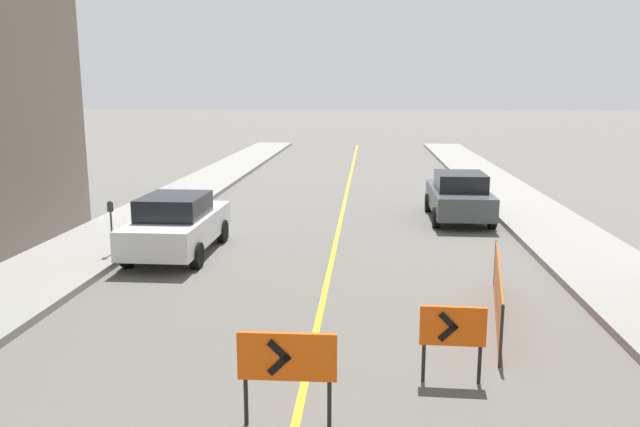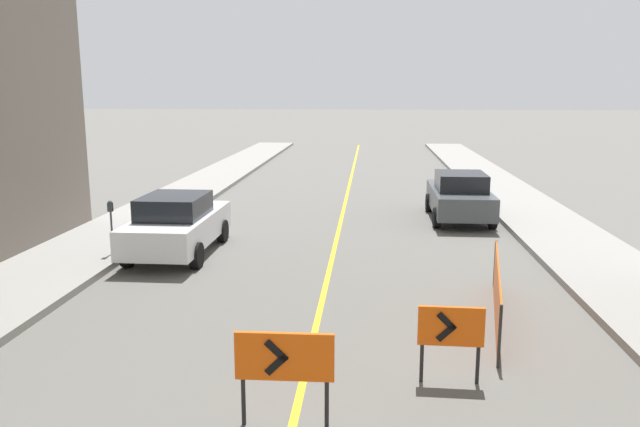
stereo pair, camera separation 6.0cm
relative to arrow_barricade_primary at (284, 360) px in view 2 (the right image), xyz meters
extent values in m
cube|color=gold|center=(0.10, 13.90, -0.90)|extent=(0.12, 55.91, 0.01)
cube|color=gray|center=(-6.43, 13.90, -0.82)|extent=(2.71, 55.91, 0.16)
cube|color=gray|center=(6.62, 13.90, -0.82)|extent=(2.71, 55.91, 0.16)
cube|color=#EF560C|center=(0.00, 0.00, 0.05)|extent=(1.26, 0.07, 0.63)
cube|color=black|center=(-0.09, -0.04, 0.14)|extent=(0.31, 0.02, 0.31)
cube|color=black|center=(-0.09, -0.04, -0.04)|extent=(0.31, 0.02, 0.31)
cylinder|color=black|center=(-0.53, 0.00, -0.58)|extent=(0.06, 0.06, 0.63)
cylinder|color=black|center=(0.54, 0.00, -0.58)|extent=(0.06, 0.06, 0.63)
cube|color=#EF560C|center=(2.24, 1.40, -0.03)|extent=(0.95, 0.08, 0.59)
cube|color=black|center=(2.17, 1.36, 0.05)|extent=(0.29, 0.03, 0.29)
cube|color=black|center=(2.17, 1.36, -0.11)|extent=(0.29, 0.03, 0.29)
cylinder|color=black|center=(1.83, 1.40, -0.61)|extent=(0.06, 0.06, 0.58)
cylinder|color=black|center=(2.64, 1.40, -0.61)|extent=(0.06, 0.06, 0.58)
cube|color=#EF560C|center=(3.42, 4.05, -0.39)|extent=(0.76, 4.18, 1.02)
cylinder|color=#262626|center=(3.06, 1.96, -0.39)|extent=(0.05, 0.05, 1.02)
cylinder|color=#262626|center=(3.78, 6.14, -0.39)|extent=(0.05, 0.05, 1.02)
cube|color=silver|center=(-3.96, 8.32, -0.22)|extent=(1.83, 4.31, 0.72)
cube|color=black|center=(-3.96, 8.11, 0.41)|extent=(1.54, 1.95, 0.55)
cylinder|color=black|center=(-4.81, 9.65, -0.58)|extent=(0.22, 0.64, 0.64)
cylinder|color=black|center=(-3.10, 9.65, -0.58)|extent=(0.22, 0.64, 0.64)
cylinder|color=black|center=(-4.81, 6.99, -0.58)|extent=(0.22, 0.64, 0.64)
cylinder|color=black|center=(-3.10, 6.99, -0.58)|extent=(0.22, 0.64, 0.64)
cube|color=#474C51|center=(3.99, 13.37, -0.22)|extent=(1.82, 4.31, 0.72)
cube|color=black|center=(3.99, 13.16, 0.41)|extent=(1.54, 1.94, 0.55)
cylinder|color=black|center=(3.13, 14.71, -0.58)|extent=(0.22, 0.64, 0.64)
cylinder|color=black|center=(4.84, 14.71, -0.58)|extent=(0.22, 0.64, 0.64)
cylinder|color=black|center=(3.13, 12.04, -0.58)|extent=(0.22, 0.64, 0.64)
cylinder|color=black|center=(4.84, 12.04, -0.58)|extent=(0.22, 0.64, 0.64)
cylinder|color=#4C4C51|center=(-5.42, 7.57, -0.19)|extent=(0.05, 0.05, 1.09)
cube|color=#33383D|center=(-5.42, 7.57, 0.46)|extent=(0.12, 0.10, 0.22)
sphere|color=#33383D|center=(-5.42, 7.57, 0.57)|extent=(0.11, 0.11, 0.11)
camera|label=1|loc=(0.98, -7.24, 3.32)|focal=35.00mm
camera|label=2|loc=(1.04, -7.23, 3.32)|focal=35.00mm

